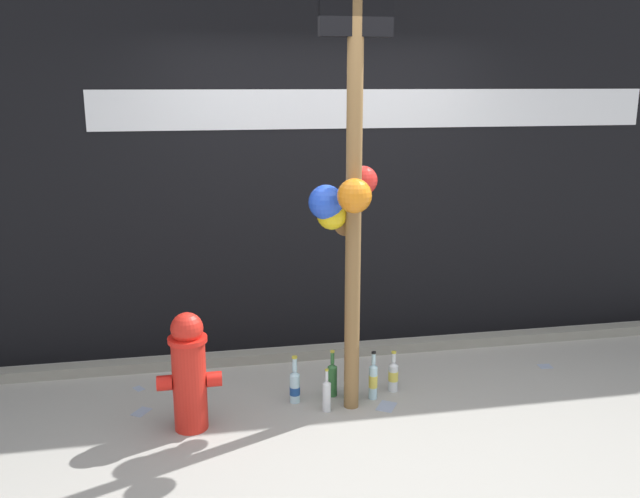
{
  "coord_description": "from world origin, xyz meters",
  "views": [
    {
      "loc": [
        -0.98,
        -3.65,
        2.12
      ],
      "look_at": [
        -0.21,
        0.36,
        1.1
      ],
      "focal_mm": 37.54,
      "sensor_mm": 36.0,
      "label": 1
    }
  ],
  "objects_px": {
    "bottle_0": "(327,395)",
    "bottle_1": "(295,385)",
    "bottle_5": "(332,378)",
    "fire_hydrant": "(189,371)",
    "bottle_3": "(350,379)",
    "bottle_4": "(393,375)",
    "memorial_post": "(348,175)",
    "bottle_2": "(373,380)"
  },
  "relations": [
    {
      "from": "bottle_0",
      "to": "bottle_3",
      "type": "bearing_deg",
      "value": 39.37
    },
    {
      "from": "bottle_3",
      "to": "bottle_5",
      "type": "bearing_deg",
      "value": 153.85
    },
    {
      "from": "fire_hydrant",
      "to": "bottle_3",
      "type": "xyz_separation_m",
      "value": [
        1.08,
        0.22,
        -0.25
      ]
    },
    {
      "from": "memorial_post",
      "to": "bottle_2",
      "type": "distance_m",
      "value": 1.45
    },
    {
      "from": "bottle_0",
      "to": "bottle_2",
      "type": "distance_m",
      "value": 0.37
    },
    {
      "from": "bottle_1",
      "to": "bottle_2",
      "type": "distance_m",
      "value": 0.54
    },
    {
      "from": "bottle_0",
      "to": "bottle_5",
      "type": "bearing_deg",
      "value": 68.68
    },
    {
      "from": "memorial_post",
      "to": "fire_hydrant",
      "type": "bearing_deg",
      "value": -174.2
    },
    {
      "from": "bottle_2",
      "to": "bottle_4",
      "type": "xyz_separation_m",
      "value": [
        0.17,
        0.09,
        -0.02
      ]
    },
    {
      "from": "fire_hydrant",
      "to": "memorial_post",
      "type": "bearing_deg",
      "value": 5.8
    },
    {
      "from": "bottle_0",
      "to": "bottle_5",
      "type": "relative_size",
      "value": 0.9
    },
    {
      "from": "fire_hydrant",
      "to": "bottle_5",
      "type": "xyz_separation_m",
      "value": [
        0.97,
        0.27,
        -0.26
      ]
    },
    {
      "from": "bottle_2",
      "to": "bottle_5",
      "type": "xyz_separation_m",
      "value": [
        -0.27,
        0.1,
        -0.01
      ]
    },
    {
      "from": "memorial_post",
      "to": "bottle_3",
      "type": "distance_m",
      "value": 1.43
    },
    {
      "from": "bottle_0",
      "to": "bottle_2",
      "type": "relative_size",
      "value": 0.87
    },
    {
      "from": "fire_hydrant",
      "to": "bottle_3",
      "type": "relative_size",
      "value": 2.15
    },
    {
      "from": "memorial_post",
      "to": "bottle_0",
      "type": "xyz_separation_m",
      "value": [
        -0.14,
        -0.05,
        -1.45
      ]
    },
    {
      "from": "bottle_3",
      "to": "bottle_1",
      "type": "bearing_deg",
      "value": 178.76
    },
    {
      "from": "memorial_post",
      "to": "bottle_1",
      "type": "distance_m",
      "value": 1.49
    },
    {
      "from": "bottle_1",
      "to": "memorial_post",
      "type": "bearing_deg",
      "value": -20.4
    },
    {
      "from": "bottle_2",
      "to": "bottle_4",
      "type": "relative_size",
      "value": 1.17
    },
    {
      "from": "memorial_post",
      "to": "bottle_1",
      "type": "height_order",
      "value": "memorial_post"
    },
    {
      "from": "bottle_1",
      "to": "bottle_5",
      "type": "bearing_deg",
      "value": 9.67
    },
    {
      "from": "bottle_2",
      "to": "bottle_4",
      "type": "bearing_deg",
      "value": 27.87
    },
    {
      "from": "memorial_post",
      "to": "bottle_4",
      "type": "xyz_separation_m",
      "value": [
        0.38,
        0.16,
        -1.45
      ]
    },
    {
      "from": "bottle_0",
      "to": "bottle_4",
      "type": "bearing_deg",
      "value": 21.78
    },
    {
      "from": "fire_hydrant",
      "to": "bottle_5",
      "type": "relative_size",
      "value": 2.29
    },
    {
      "from": "bottle_5",
      "to": "bottle_3",
      "type": "bearing_deg",
      "value": -26.15
    },
    {
      "from": "bottle_3",
      "to": "bottle_5",
      "type": "height_order",
      "value": "bottle_3"
    },
    {
      "from": "bottle_3",
      "to": "bottle_5",
      "type": "relative_size",
      "value": 1.06
    },
    {
      "from": "bottle_4",
      "to": "fire_hydrant",
      "type": "bearing_deg",
      "value": -169.25
    },
    {
      "from": "memorial_post",
      "to": "fire_hydrant",
      "type": "relative_size",
      "value": 3.58
    },
    {
      "from": "fire_hydrant",
      "to": "bottle_4",
      "type": "relative_size",
      "value": 2.59
    },
    {
      "from": "memorial_post",
      "to": "bottle_1",
      "type": "relative_size",
      "value": 8.23
    },
    {
      "from": "fire_hydrant",
      "to": "bottle_5",
      "type": "height_order",
      "value": "fire_hydrant"
    },
    {
      "from": "bottle_0",
      "to": "bottle_1",
      "type": "bearing_deg",
      "value": 138.15
    },
    {
      "from": "bottle_3",
      "to": "bottle_4",
      "type": "bearing_deg",
      "value": 8.52
    },
    {
      "from": "fire_hydrant",
      "to": "bottle_2",
      "type": "relative_size",
      "value": 2.22
    },
    {
      "from": "fire_hydrant",
      "to": "bottle_5",
      "type": "bearing_deg",
      "value": 15.73
    },
    {
      "from": "bottle_0",
      "to": "bottle_4",
      "type": "distance_m",
      "value": 0.56
    },
    {
      "from": "bottle_1",
      "to": "bottle_3",
      "type": "distance_m",
      "value": 0.38
    },
    {
      "from": "bottle_2",
      "to": "bottle_3",
      "type": "distance_m",
      "value": 0.16
    }
  ]
}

